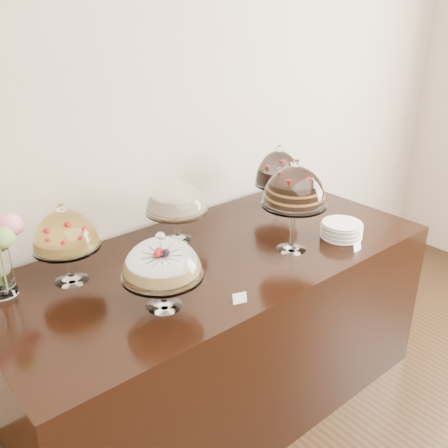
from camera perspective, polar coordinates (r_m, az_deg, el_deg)
wall_back at (r=2.78m, az=-5.20°, el=12.88°), size 5.00×0.04×3.00m
display_counter at (r=2.69m, az=-0.70°, el=-11.98°), size 2.20×1.00×0.90m
cake_stand_sugar_sponge at (r=1.98m, az=-7.11°, el=-4.29°), size 0.33×0.33×0.33m
cake_stand_choco_layer at (r=2.40m, az=8.07°, el=3.92°), size 0.31×0.31×0.47m
cake_stand_cheesecake at (r=2.53m, az=-5.50°, el=2.76°), size 0.32×0.32×0.35m
cake_stand_dark_choco at (r=2.92m, az=6.23°, el=6.03°), size 0.27×0.27×0.39m
cake_stand_fruit_tart at (r=2.24m, az=-17.71°, el=-1.02°), size 0.29×0.29×0.37m
plate_stack at (r=2.68m, az=13.29°, el=-0.67°), size 0.21×0.21×0.08m
price_card_left at (r=2.07m, az=1.79°, el=-8.47°), size 0.06×0.03×0.04m
price_card_right at (r=2.57m, az=14.97°, el=-2.52°), size 0.06×0.02×0.04m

